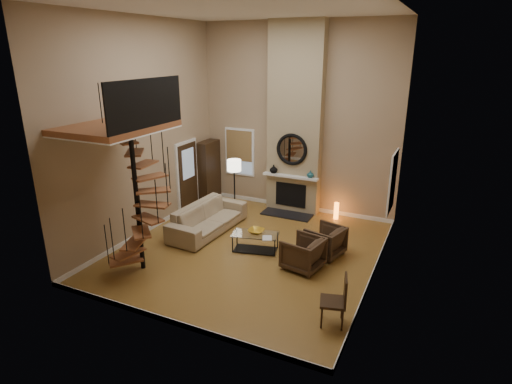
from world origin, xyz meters
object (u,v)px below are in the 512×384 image
at_px(armchair_far, 306,254).
at_px(accent_lamp, 336,211).
at_px(sofa, 208,217).
at_px(coffee_table, 255,240).
at_px(floor_lamp, 234,170).
at_px(hutch, 208,172).
at_px(side_chair, 338,298).
at_px(armchair_near, 328,242).

height_order(armchair_far, accent_lamp, armchair_far).
bearing_deg(sofa, coffee_table, -104.29).
bearing_deg(floor_lamp, sofa, -95.83).
distance_m(floor_lamp, accent_lamp, 3.20).
relative_size(floor_lamp, accent_lamp, 3.48).
relative_size(armchair_far, coffee_table, 0.68).
bearing_deg(sofa, floor_lamp, -2.59).
distance_m(armchair_far, accent_lamp, 3.19).
bearing_deg(coffee_table, hutch, 137.50).
bearing_deg(accent_lamp, coffee_table, -113.87).
distance_m(sofa, side_chair, 4.93).
bearing_deg(accent_lamp, side_chair, -75.01).
height_order(hutch, side_chair, hutch).
bearing_deg(side_chair, hutch, 139.47).
relative_size(hutch, sofa, 0.79).
height_order(armchair_near, accent_lamp, armchair_near).
xyz_separation_m(armchair_near, coffee_table, (-1.67, -0.52, -0.07)).
bearing_deg(armchair_far, coffee_table, -91.83).
distance_m(armchair_far, coffee_table, 1.45).
bearing_deg(coffee_table, floor_lamp, 130.00).
distance_m(accent_lamp, side_chair, 5.05).
bearing_deg(armchair_far, accent_lamp, -166.14).
height_order(armchair_near, coffee_table, armchair_near).
xyz_separation_m(hutch, armchair_near, (4.63, -2.20, -0.60)).
relative_size(armchair_far, floor_lamp, 0.48).
relative_size(sofa, side_chair, 2.63).
bearing_deg(floor_lamp, accent_lamp, 20.22).
xyz_separation_m(sofa, armchair_near, (3.34, -0.01, -0.04)).
relative_size(sofa, armchair_far, 3.07).
height_order(hutch, accent_lamp, hutch).
distance_m(coffee_table, floor_lamp, 2.64).
xyz_separation_m(hutch, accent_lamp, (4.22, 0.14, -0.70)).
relative_size(sofa, coffee_table, 2.08).
bearing_deg(side_chair, floor_lamp, 136.88).
height_order(coffee_table, floor_lamp, floor_lamp).
relative_size(armchair_near, coffee_table, 0.66).
xyz_separation_m(armchair_near, floor_lamp, (-3.20, 1.31, 1.06)).
xyz_separation_m(coffee_table, side_chair, (2.57, -2.01, 0.24)).
bearing_deg(side_chair, armchair_near, 109.45).
height_order(armchair_far, coffee_table, armchair_far).
height_order(armchair_near, side_chair, side_chair).
distance_m(armchair_near, side_chair, 2.69).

